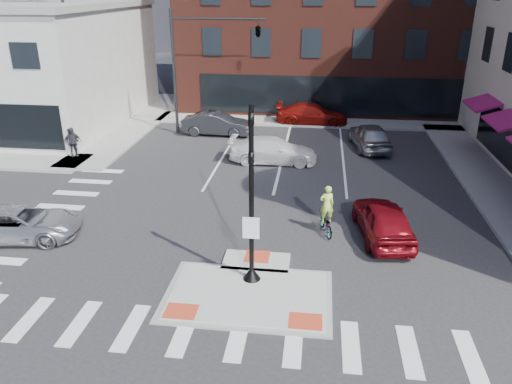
# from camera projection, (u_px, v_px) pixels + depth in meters

# --- Properties ---
(ground) EXTENTS (120.00, 120.00, 0.00)m
(ground) POSITION_uv_depth(u_px,v_px,m) (250.00, 288.00, 16.62)
(ground) COLOR #28282B
(ground) RESTS_ON ground
(refuge_island) EXTENTS (5.40, 4.65, 0.13)m
(refuge_island) POSITION_uv_depth(u_px,v_px,m) (249.00, 291.00, 16.37)
(refuge_island) COLOR gray
(refuge_island) RESTS_ON ground
(sidewalk_nw) EXTENTS (23.50, 20.50, 0.15)m
(sidewalk_nw) POSITION_uv_depth(u_px,v_px,m) (29.00, 138.00, 32.57)
(sidewalk_nw) COLOR gray
(sidewalk_nw) RESTS_ON ground
(sidewalk_e) EXTENTS (3.00, 24.00, 0.15)m
(sidewalk_e) POSITION_uv_depth(u_px,v_px,m) (496.00, 189.00, 24.47)
(sidewalk_e) COLOR gray
(sidewalk_e) RESTS_ON ground
(sidewalk_n) EXTENTS (26.00, 3.00, 0.15)m
(sidewalk_n) POSITION_uv_depth(u_px,v_px,m) (333.00, 122.00, 36.38)
(sidewalk_n) COLOR gray
(sidewalk_n) RESTS_ON ground
(building_n) EXTENTS (24.40, 18.40, 15.50)m
(building_n) POSITION_uv_depth(u_px,v_px,m) (336.00, 4.00, 42.55)
(building_n) COLOR #502019
(building_n) RESTS_ON ground
(building_far_left) EXTENTS (10.00, 12.00, 10.00)m
(building_far_left) POSITION_uv_depth(u_px,v_px,m) (276.00, 22.00, 62.78)
(building_far_left) COLOR slate
(building_far_left) RESTS_ON ground
(building_far_right) EXTENTS (12.00, 12.00, 12.00)m
(building_far_right) POSITION_uv_depth(u_px,v_px,m) (380.00, 13.00, 62.68)
(building_far_right) COLOR brown
(building_far_right) RESTS_ON ground
(signal_pole) EXTENTS (0.60, 0.60, 5.98)m
(signal_pole) POSITION_uv_depth(u_px,v_px,m) (251.00, 219.00, 16.08)
(signal_pole) COLOR black
(signal_pole) RESTS_ON refuge_island
(mast_arm_signal) EXTENTS (6.10, 2.24, 8.00)m
(mast_arm_signal) POSITION_uv_depth(u_px,v_px,m) (235.00, 39.00, 31.12)
(mast_arm_signal) COLOR black
(mast_arm_signal) RESTS_ON ground
(silver_suv) EXTENTS (4.94, 2.81, 1.30)m
(silver_suv) POSITION_uv_depth(u_px,v_px,m) (20.00, 223.00, 19.67)
(silver_suv) COLOR #AFB2B7
(silver_suv) RESTS_ON ground
(red_sedan) EXTENTS (2.39, 4.68, 1.53)m
(red_sedan) POSITION_uv_depth(u_px,v_px,m) (383.00, 220.00, 19.72)
(red_sedan) COLOR maroon
(red_sedan) RESTS_ON ground
(white_pickup) EXTENTS (4.96, 2.08, 1.43)m
(white_pickup) POSITION_uv_depth(u_px,v_px,m) (273.00, 150.00, 28.12)
(white_pickup) COLOR white
(white_pickup) RESTS_ON ground
(bg_car_dark) EXTENTS (4.64, 1.74, 1.51)m
(bg_car_dark) POSITION_uv_depth(u_px,v_px,m) (217.00, 124.00, 33.31)
(bg_car_dark) COLOR #29292E
(bg_car_dark) RESTS_ON ground
(bg_car_silver) EXTENTS (2.61, 4.90, 1.59)m
(bg_car_silver) POSITION_uv_depth(u_px,v_px,m) (370.00, 136.00, 30.51)
(bg_car_silver) COLOR #9D9FA4
(bg_car_silver) RESTS_ON ground
(bg_car_red) EXTENTS (5.12, 2.12, 1.48)m
(bg_car_red) POSITION_uv_depth(u_px,v_px,m) (312.00, 114.00, 35.85)
(bg_car_red) COLOR maroon
(bg_car_red) RESTS_ON ground
(cyclist) EXTENTS (0.97, 1.69, 2.06)m
(cyclist) POSITION_uv_depth(u_px,v_px,m) (326.00, 217.00, 20.08)
(cyclist) COLOR #3F3F44
(cyclist) RESTS_ON ground
(pedestrian_a) EXTENTS (0.81, 0.63, 1.66)m
(pedestrian_a) POSITION_uv_depth(u_px,v_px,m) (73.00, 142.00, 28.65)
(pedestrian_a) COLOR black
(pedestrian_a) RESTS_ON sidewalk_nw
(pedestrian_b) EXTENTS (1.05, 0.91, 1.70)m
(pedestrian_b) POSITION_uv_depth(u_px,v_px,m) (73.00, 142.00, 28.64)
(pedestrian_b) COLOR #2E2A33
(pedestrian_b) RESTS_ON sidewalk_nw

